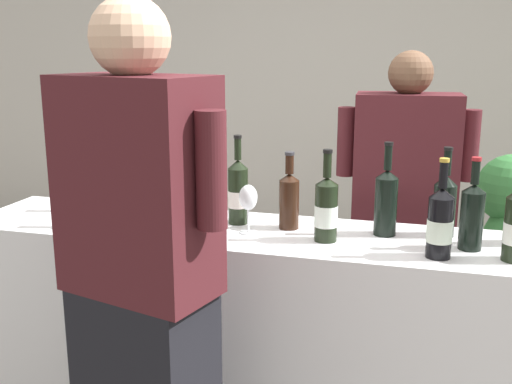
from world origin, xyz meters
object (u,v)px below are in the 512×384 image
at_px(wine_bottle_2, 440,223).
at_px(wine_bottle_11, 472,215).
at_px(wine_bottle_1, 386,200).
at_px(wine_bottle_5, 444,203).
at_px(wine_bottle_6, 289,199).
at_px(wine_bottle_7, 238,192).
at_px(person_guest, 143,318).
at_px(wine_bottle_10, 109,184).
at_px(wine_bottle_8, 108,196).
at_px(wine_bottle_4, 136,183).
at_px(wine_glass, 248,199).
at_px(person_server, 401,239).
at_px(wine_bottle_0, 326,209).

height_order(wine_bottle_2, wine_bottle_11, wine_bottle_2).
bearing_deg(wine_bottle_1, wine_bottle_11, -17.13).
bearing_deg(wine_bottle_5, wine_bottle_6, -173.93).
xyz_separation_m(wine_bottle_6, wine_bottle_7, (-0.21, 0.01, 0.01)).
bearing_deg(person_guest, wine_bottle_10, 124.39).
bearing_deg(wine_bottle_10, wine_bottle_6, -2.78).
bearing_deg(wine_bottle_8, wine_bottle_4, 90.57).
relative_size(wine_bottle_4, person_guest, 0.18).
distance_m(wine_glass, person_server, 0.88).
distance_m(wine_bottle_7, person_guest, 0.75).
bearing_deg(wine_bottle_1, wine_bottle_5, 12.34).
xyz_separation_m(wine_bottle_6, wine_glass, (-0.13, -0.10, 0.01)).
distance_m(wine_bottle_1, wine_bottle_6, 0.36).
height_order(wine_bottle_0, wine_bottle_6, wine_bottle_0).
bearing_deg(wine_bottle_11, wine_bottle_5, 122.61).
distance_m(wine_bottle_6, wine_glass, 0.17).
relative_size(wine_bottle_0, wine_bottle_4, 1.04).
xyz_separation_m(wine_bottle_0, wine_bottle_4, (-0.83, 0.18, 0.01)).
xyz_separation_m(wine_bottle_2, wine_bottle_10, (-1.32, 0.23, 0.00)).
distance_m(wine_bottle_6, wine_bottle_8, 0.69).
distance_m(wine_bottle_2, person_guest, 0.99).
bearing_deg(wine_bottle_8, wine_glass, 7.94).
xyz_separation_m(wine_glass, person_guest, (-0.14, -0.60, -0.22)).
height_order(wine_glass, person_server, person_server).
height_order(wine_bottle_4, person_guest, person_guest).
relative_size(wine_bottle_6, wine_bottle_10, 0.87).
bearing_deg(wine_bottle_7, wine_bottle_5, 3.39).
xyz_separation_m(wine_bottle_11, person_guest, (-0.93, -0.62, -0.21)).
bearing_deg(person_server, wine_bottle_8, -146.80).
relative_size(wine_bottle_6, wine_glass, 1.61).
bearing_deg(wine_bottle_0, wine_glass, 177.10).
bearing_deg(wine_bottle_5, wine_bottle_7, -176.61).
relative_size(wine_bottle_1, wine_bottle_11, 1.08).
relative_size(wine_bottle_4, wine_bottle_8, 0.94).
bearing_deg(wine_bottle_0, wine_bottle_7, 160.58).
height_order(wine_bottle_0, person_guest, person_guest).
height_order(wine_bottle_2, wine_bottle_5, wine_bottle_2).
height_order(wine_bottle_4, wine_bottle_8, wine_bottle_8).
xyz_separation_m(wine_bottle_4, wine_bottle_10, (-0.11, -0.03, -0.01)).
distance_m(wine_bottle_5, wine_bottle_7, 0.77).
relative_size(wine_bottle_6, person_guest, 0.17).
bearing_deg(wine_bottle_2, person_guest, -148.35).
xyz_separation_m(wine_bottle_4, wine_glass, (0.53, -0.17, 0.00)).
distance_m(wine_bottle_2, wine_bottle_6, 0.58).
bearing_deg(wine_bottle_4, wine_glass, -17.40).
relative_size(wine_bottle_10, wine_bottle_11, 1.06).
height_order(wine_bottle_5, wine_bottle_8, wine_bottle_8).
distance_m(wine_bottle_2, wine_bottle_10, 1.34).
bearing_deg(wine_bottle_4, wine_bottle_1, -2.94).
bearing_deg(wine_bottle_11, wine_bottle_2, -132.25).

